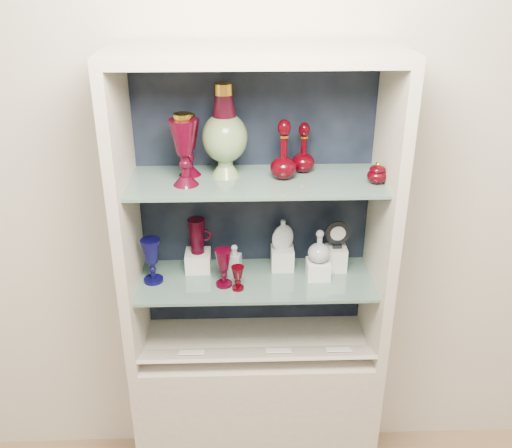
{
  "coord_description": "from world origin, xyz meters",
  "views": [
    {
      "loc": [
        -0.06,
        -0.39,
        2.23
      ],
      "look_at": [
        0.0,
        1.53,
        1.3
      ],
      "focal_mm": 40.0,
      "sensor_mm": 36.0,
      "label": 1
    }
  ],
  "objects_px": {
    "pedestal_lamp_right": "(184,150)",
    "ruby_decanter_b": "(304,146)",
    "cameo_medallion": "(338,234)",
    "lidded_bowl": "(377,172)",
    "clear_square_bottle": "(235,261)",
    "cobalt_goblet": "(152,261)",
    "ruby_goblet_small": "(238,278)",
    "ruby_pitcher": "(197,236)",
    "ruby_decanter_a": "(284,146)",
    "pedestal_lamp_left": "(189,145)",
    "enamel_urn": "(225,131)",
    "flat_flask": "(283,234)",
    "clear_round_decanter": "(319,247)",
    "ruby_goblet_tall": "(224,268)"
  },
  "relations": [
    {
      "from": "pedestal_lamp_right",
      "to": "ruby_decanter_b",
      "type": "relative_size",
      "value": 1.28
    },
    {
      "from": "ruby_decanter_b",
      "to": "cameo_medallion",
      "type": "height_order",
      "value": "ruby_decanter_b"
    },
    {
      "from": "cameo_medallion",
      "to": "lidded_bowl",
      "type": "bearing_deg",
      "value": -49.14
    },
    {
      "from": "lidded_bowl",
      "to": "clear_square_bottle",
      "type": "xyz_separation_m",
      "value": [
        -0.51,
        0.07,
        -0.39
      ]
    },
    {
      "from": "lidded_bowl",
      "to": "cobalt_goblet",
      "type": "bearing_deg",
      "value": 177.05
    },
    {
      "from": "clear_square_bottle",
      "to": "cameo_medallion",
      "type": "distance_m",
      "value": 0.42
    },
    {
      "from": "cobalt_goblet",
      "to": "ruby_goblet_small",
      "type": "bearing_deg",
      "value": -11.78
    },
    {
      "from": "ruby_pitcher",
      "to": "clear_square_bottle",
      "type": "distance_m",
      "value": 0.18
    },
    {
      "from": "pedestal_lamp_right",
      "to": "cobalt_goblet",
      "type": "distance_m",
      "value": 0.48
    },
    {
      "from": "ruby_pitcher",
      "to": "pedestal_lamp_right",
      "type": "bearing_deg",
      "value": -88.56
    },
    {
      "from": "ruby_decanter_a",
      "to": "cameo_medallion",
      "type": "distance_m",
      "value": 0.45
    },
    {
      "from": "pedestal_lamp_left",
      "to": "cobalt_goblet",
      "type": "height_order",
      "value": "pedestal_lamp_left"
    },
    {
      "from": "ruby_goblet_small",
      "to": "clear_square_bottle",
      "type": "relative_size",
      "value": 0.7
    },
    {
      "from": "clear_square_bottle",
      "to": "ruby_pitcher",
      "type": "bearing_deg",
      "value": 158.47
    },
    {
      "from": "pedestal_lamp_left",
      "to": "enamel_urn",
      "type": "bearing_deg",
      "value": -4.81
    },
    {
      "from": "enamel_urn",
      "to": "cobalt_goblet",
      "type": "xyz_separation_m",
      "value": [
        -0.29,
        -0.05,
        -0.5
      ]
    },
    {
      "from": "enamel_urn",
      "to": "ruby_goblet_small",
      "type": "bearing_deg",
      "value": -72.19
    },
    {
      "from": "enamel_urn",
      "to": "flat_flask",
      "type": "distance_m",
      "value": 0.49
    },
    {
      "from": "ruby_goblet_small",
      "to": "flat_flask",
      "type": "bearing_deg",
      "value": 40.85
    },
    {
      "from": "clear_round_decanter",
      "to": "flat_flask",
      "type": "bearing_deg",
      "value": 150.39
    },
    {
      "from": "lidded_bowl",
      "to": "cameo_medallion",
      "type": "relative_size",
      "value": 0.68
    },
    {
      "from": "enamel_urn",
      "to": "ruby_decanter_a",
      "type": "bearing_deg",
      "value": -10.45
    },
    {
      "from": "ruby_decanter_b",
      "to": "cobalt_goblet",
      "type": "distance_m",
      "value": 0.73
    },
    {
      "from": "ruby_decanter_b",
      "to": "clear_round_decanter",
      "type": "distance_m",
      "value": 0.4
    },
    {
      "from": "cameo_medallion",
      "to": "ruby_decanter_a",
      "type": "bearing_deg",
      "value": -167.51
    },
    {
      "from": "ruby_decanter_a",
      "to": "ruby_goblet_small",
      "type": "bearing_deg",
      "value": -154.19
    },
    {
      "from": "pedestal_lamp_left",
      "to": "lidded_bowl",
      "type": "xyz_separation_m",
      "value": [
        0.67,
        -0.11,
        -0.07
      ]
    },
    {
      "from": "flat_flask",
      "to": "cameo_medallion",
      "type": "bearing_deg",
      "value": -22.49
    },
    {
      "from": "pedestal_lamp_right",
      "to": "clear_round_decanter",
      "type": "height_order",
      "value": "pedestal_lamp_right"
    },
    {
      "from": "ruby_decanter_b",
      "to": "lidded_bowl",
      "type": "relative_size",
      "value": 2.47
    },
    {
      "from": "cameo_medallion",
      "to": "cobalt_goblet",
      "type": "bearing_deg",
      "value": -176.09
    },
    {
      "from": "ruby_decanter_a",
      "to": "clear_round_decanter",
      "type": "distance_m",
      "value": 0.43
    },
    {
      "from": "pedestal_lamp_right",
      "to": "cobalt_goblet",
      "type": "bearing_deg",
      "value": 167.35
    },
    {
      "from": "ruby_decanter_a",
      "to": "ruby_pitcher",
      "type": "bearing_deg",
      "value": 167.59
    },
    {
      "from": "clear_round_decanter",
      "to": "cameo_medallion",
      "type": "height_order",
      "value": "cameo_medallion"
    },
    {
      "from": "ruby_goblet_small",
      "to": "clear_round_decanter",
      "type": "distance_m",
      "value": 0.34
    },
    {
      "from": "cameo_medallion",
      "to": "ruby_decanter_b",
      "type": "bearing_deg",
      "value": 174.18
    },
    {
      "from": "pedestal_lamp_left",
      "to": "ruby_decanter_b",
      "type": "relative_size",
      "value": 1.14
    },
    {
      "from": "pedestal_lamp_left",
      "to": "flat_flask",
      "type": "relative_size",
      "value": 1.78
    },
    {
      "from": "lidded_bowl",
      "to": "ruby_goblet_tall",
      "type": "distance_m",
      "value": 0.68
    },
    {
      "from": "ruby_decanter_b",
      "to": "ruby_goblet_tall",
      "type": "distance_m",
      "value": 0.55
    },
    {
      "from": "lidded_bowl",
      "to": "flat_flask",
      "type": "relative_size",
      "value": 0.63
    },
    {
      "from": "pedestal_lamp_left",
      "to": "clear_round_decanter",
      "type": "bearing_deg",
      "value": -6.25
    },
    {
      "from": "ruby_goblet_tall",
      "to": "pedestal_lamp_left",
      "type": "bearing_deg",
      "value": 138.82
    },
    {
      "from": "flat_flask",
      "to": "lidded_bowl",
      "type": "bearing_deg",
      "value": -40.19
    },
    {
      "from": "ruby_goblet_small",
      "to": "enamel_urn",
      "type": "bearing_deg",
      "value": 107.81
    },
    {
      "from": "enamel_urn",
      "to": "cameo_medallion",
      "type": "relative_size",
      "value": 2.86
    },
    {
      "from": "enamel_urn",
      "to": "ruby_decanter_b",
      "type": "distance_m",
      "value": 0.3
    },
    {
      "from": "clear_square_bottle",
      "to": "ruby_goblet_small",
      "type": "bearing_deg",
      "value": -82.88
    },
    {
      "from": "ruby_goblet_tall",
      "to": "ruby_goblet_small",
      "type": "distance_m",
      "value": 0.07
    }
  ]
}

